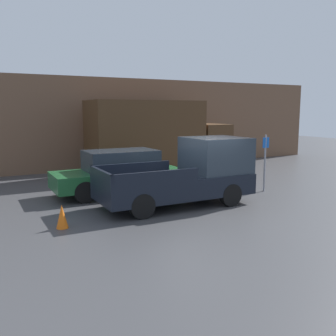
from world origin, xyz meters
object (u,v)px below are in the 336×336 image
at_px(delivery_truck, 155,135).
at_px(traffic_cone, 62,216).
at_px(pickup_truck, 189,174).
at_px(parking_sign, 265,160).
at_px(car, 119,172).
at_px(newspaper_box, 164,157).

relative_size(delivery_truck, traffic_cone, 11.42).
height_order(pickup_truck, parking_sign, pickup_truck).
xyz_separation_m(car, parking_sign, (5.18, -2.22, 0.41)).
relative_size(newspaper_box, traffic_cone, 1.57).
bearing_deg(newspaper_box, car, -130.16).
distance_m(car, delivery_truck, 5.29).
distance_m(car, parking_sign, 5.65).
xyz_separation_m(parking_sign, newspaper_box, (-0.27, 8.03, -0.75)).
height_order(pickup_truck, delivery_truck, delivery_truck).
distance_m(pickup_truck, parking_sign, 3.63).
distance_m(delivery_truck, traffic_cone, 9.64).
bearing_deg(car, traffic_cone, -130.73).
bearing_deg(car, newspaper_box, 49.84).
height_order(car, delivery_truck, delivery_truck).
xyz_separation_m(pickup_truck, parking_sign, (3.61, 0.34, 0.24)).
distance_m(pickup_truck, car, 3.01).
bearing_deg(newspaper_box, pickup_truck, -111.73).
height_order(parking_sign, traffic_cone, parking_sign).
bearing_deg(traffic_cone, delivery_truck, 48.93).
relative_size(pickup_truck, delivery_truck, 0.70).
bearing_deg(traffic_cone, newspaper_box, 49.63).
bearing_deg(newspaper_box, traffic_cone, -130.37).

